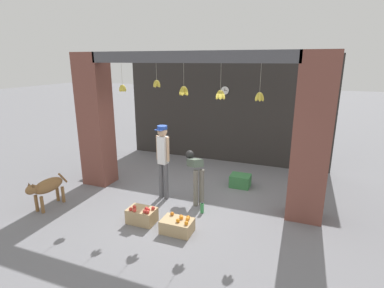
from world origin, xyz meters
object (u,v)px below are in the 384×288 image
object	(u,v)px
dog	(47,187)
water_bottle	(202,208)
produce_box_green	(240,181)
shopkeeper	(163,156)
fruit_crate_apples	(142,215)
fruit_crate_oranges	(177,226)
wall_clock	(225,90)
worker_stooping	(195,171)

from	to	relation	value
dog	water_bottle	bearing A→B (deg)	110.68
produce_box_green	shopkeeper	bearing A→B (deg)	-139.69
produce_box_green	water_bottle	bearing A→B (deg)	-105.31
fruit_crate_apples	dog	bearing A→B (deg)	-174.86
fruit_crate_oranges	produce_box_green	bearing A→B (deg)	75.78
produce_box_green	wall_clock	distance (m)	2.94
dog	wall_clock	size ratio (longest dim) A/B	4.05
shopkeeper	wall_clock	bearing A→B (deg)	-92.88
dog	shopkeeper	bearing A→B (deg)	125.75
fruit_crate_apples	wall_clock	bearing A→B (deg)	83.68
produce_box_green	water_bottle	world-z (taller)	produce_box_green
fruit_crate_oranges	water_bottle	xyz separation A→B (m)	(0.19, 0.87, -0.02)
produce_box_green	fruit_crate_oranges	bearing A→B (deg)	-104.22
fruit_crate_apples	produce_box_green	bearing A→B (deg)	59.64
dog	shopkeeper	distance (m)	2.61
worker_stooping	fruit_crate_oranges	bearing A→B (deg)	-122.57
dog	water_bottle	xyz separation A→B (m)	(3.24, 1.01, -0.37)
dog	worker_stooping	world-z (taller)	worker_stooping
dog	produce_box_green	world-z (taller)	dog
dog	water_bottle	distance (m)	3.41
fruit_crate_oranges	water_bottle	bearing A→B (deg)	77.90
fruit_crate_oranges	wall_clock	world-z (taller)	wall_clock
worker_stooping	wall_clock	size ratio (longest dim) A/B	4.17
wall_clock	dog	bearing A→B (deg)	-121.21
dog	fruit_crate_oranges	size ratio (longest dim) A/B	1.79
produce_box_green	wall_clock	xyz separation A→B (m)	(-0.97, 1.82, 2.10)
fruit_crate_oranges	dog	bearing A→B (deg)	-177.42
dog	worker_stooping	xyz separation A→B (m)	(2.90, 1.50, 0.24)
dog	fruit_crate_oranges	world-z (taller)	dog
water_bottle	wall_clock	bearing A→B (deg)	98.44
wall_clock	worker_stooping	bearing A→B (deg)	-86.58
fruit_crate_apples	water_bottle	size ratio (longest dim) A/B	2.30
dog	water_bottle	size ratio (longest dim) A/B	4.37
fruit_crate_oranges	produce_box_green	distance (m)	2.61
produce_box_green	dog	bearing A→B (deg)	-144.11
worker_stooping	fruit_crate_apples	size ratio (longest dim) A/B	1.95
dog	water_bottle	world-z (taller)	dog
dog	produce_box_green	bearing A→B (deg)	129.25
shopkeeper	worker_stooping	size ratio (longest dim) A/B	1.61
dog	wall_clock	world-z (taller)	wall_clock
worker_stooping	fruit_crate_apples	bearing A→B (deg)	-155.57
worker_stooping	water_bottle	distance (m)	0.86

